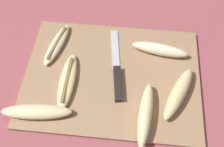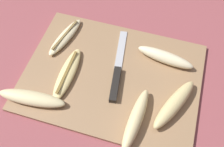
{
  "view_description": "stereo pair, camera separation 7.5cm",
  "coord_description": "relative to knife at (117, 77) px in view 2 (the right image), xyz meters",
  "views": [
    {
      "loc": [
        0.04,
        -0.39,
        0.66
      ],
      "look_at": [
        0.0,
        0.0,
        0.02
      ],
      "focal_mm": 42.0,
      "sensor_mm": 36.0,
      "label": 1
    },
    {
      "loc": [
        0.11,
        -0.38,
        0.66
      ],
      "look_at": [
        0.0,
        0.0,
        0.02
      ],
      "focal_mm": 42.0,
      "sensor_mm": 36.0,
      "label": 2
    }
  ],
  "objects": [
    {
      "name": "banana_cream_curved",
      "position": [
        -0.19,
        0.09,
        0.0
      ],
      "size": [
        0.07,
        0.17,
        0.02
      ],
      "rotation": [
        0.0,
        0.0,
        2.92
      ],
      "color": "beige",
      "rests_on": "cutting_board"
    },
    {
      "name": "banana_golden_short",
      "position": [
        -0.14,
        -0.03,
        0.0
      ],
      "size": [
        0.04,
        0.18,
        0.02
      ],
      "rotation": [
        0.0,
        0.0,
        3.14
      ],
      "color": "#EDD689",
      "rests_on": "cutting_board"
    },
    {
      "name": "banana_bright_far",
      "position": [
        0.12,
        0.1,
        0.01
      ],
      "size": [
        0.17,
        0.06,
        0.03
      ],
      "rotation": [
        0.0,
        0.0,
        1.43
      ],
      "color": "beige",
      "rests_on": "cutting_board"
    },
    {
      "name": "banana_soft_right",
      "position": [
        -0.2,
        -0.13,
        0.01
      ],
      "size": [
        0.19,
        0.06,
        0.03
      ],
      "rotation": [
        0.0,
        0.0,
        4.81
      ],
      "color": "beige",
      "rests_on": "cutting_board"
    },
    {
      "name": "banana_spotted_left",
      "position": [
        0.17,
        -0.04,
        0.01
      ],
      "size": [
        0.11,
        0.18,
        0.04
      ],
      "rotation": [
        0.0,
        0.0,
        5.86
      ],
      "color": "#DBC684",
      "rests_on": "cutting_board"
    },
    {
      "name": "cutting_board",
      "position": [
        -0.02,
        0.01,
        -0.01
      ],
      "size": [
        0.5,
        0.37,
        0.01
      ],
      "color": "#997551",
      "rests_on": "ground_plane"
    },
    {
      "name": "ground_plane",
      "position": [
        -0.02,
        0.01,
        -0.02
      ],
      "size": [
        4.0,
        4.0,
        0.0
      ],
      "primitive_type": "plane",
      "color": "#93474C"
    },
    {
      "name": "knife",
      "position": [
        0.0,
        0.0,
        0.0
      ],
      "size": [
        0.06,
        0.25,
        0.02
      ],
      "rotation": [
        0.0,
        0.0,
        0.14
      ],
      "color": "black",
      "rests_on": "cutting_board"
    },
    {
      "name": "banana_ripe_center",
      "position": [
        0.08,
        -0.11,
        0.01
      ],
      "size": [
        0.05,
        0.18,
        0.04
      ],
      "rotation": [
        0.0,
        0.0,
        3.05
      ],
      "color": "beige",
      "rests_on": "cutting_board"
    }
  ]
}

